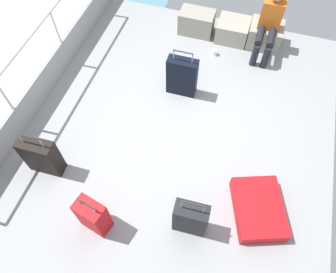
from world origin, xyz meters
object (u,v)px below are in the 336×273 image
at_px(cargo_crate_2, 265,35).
at_px(suitcase_1, 42,156).
at_px(suitcase_0, 93,216).
at_px(suitcase_4, 258,209).
at_px(suitcase_3, 182,77).
at_px(suitcase_2, 191,218).
at_px(cargo_crate_1, 233,30).
at_px(passenger_seated, 269,23).
at_px(cargo_crate_0, 197,22).
at_px(paper_cup, 215,52).

bearing_deg(cargo_crate_2, suitcase_1, -126.14).
relative_size(suitcase_0, suitcase_4, 0.77).
height_order(suitcase_3, suitcase_4, suitcase_3).
bearing_deg(suitcase_3, suitcase_2, -71.49).
xyz_separation_m(cargo_crate_1, suitcase_1, (-1.87, -3.31, 0.13)).
relative_size(passenger_seated, suitcase_3, 1.33).
height_order(cargo_crate_1, cargo_crate_2, cargo_crate_2).
xyz_separation_m(cargo_crate_0, suitcase_3, (0.14, -1.45, 0.13)).
bearing_deg(cargo_crate_0, passenger_seated, -7.20).
relative_size(suitcase_3, suitcase_4, 0.89).
xyz_separation_m(cargo_crate_2, passenger_seated, (0.00, -0.18, 0.38)).
height_order(cargo_crate_1, suitcase_3, suitcase_3).
distance_m(cargo_crate_0, cargo_crate_2, 1.21).
distance_m(cargo_crate_1, suitcase_3, 1.56).
height_order(suitcase_3, paper_cup, suitcase_3).
height_order(suitcase_4, paper_cup, suitcase_4).
xyz_separation_m(cargo_crate_2, suitcase_0, (-1.47, -3.84, 0.09)).
xyz_separation_m(passenger_seated, suitcase_3, (-1.07, -1.30, -0.25)).
height_order(passenger_seated, suitcase_2, passenger_seated).
bearing_deg(cargo_crate_0, cargo_crate_2, 1.45).
height_order(cargo_crate_2, suitcase_4, cargo_crate_2).
bearing_deg(cargo_crate_1, suitcase_4, -73.23).
distance_m(cargo_crate_0, suitcase_3, 1.46).
relative_size(cargo_crate_2, suitcase_1, 0.73).
distance_m(cargo_crate_1, suitcase_4, 3.23).
xyz_separation_m(cargo_crate_0, suitcase_2, (0.82, -3.50, 0.09)).
relative_size(cargo_crate_0, suitcase_1, 0.80).
distance_m(passenger_seated, suitcase_0, 3.95).
distance_m(suitcase_0, paper_cup, 3.41).
distance_m(passenger_seated, suitcase_1, 3.97).
relative_size(passenger_seated, paper_cup, 10.96).
xyz_separation_m(cargo_crate_2, paper_cup, (-0.75, -0.51, -0.15)).
xyz_separation_m(suitcase_4, paper_cup, (-1.12, 2.59, -0.05)).
bearing_deg(paper_cup, suitcase_4, -66.59).
distance_m(suitcase_1, suitcase_2, 2.05).
distance_m(cargo_crate_0, suitcase_0, 3.82).
relative_size(cargo_crate_2, suitcase_3, 0.71).
distance_m(cargo_crate_0, suitcase_1, 3.51).
xyz_separation_m(suitcase_3, paper_cup, (0.33, 0.97, -0.28)).
distance_m(suitcase_2, suitcase_3, 2.16).
bearing_deg(cargo_crate_1, cargo_crate_0, -178.59).
xyz_separation_m(passenger_seated, paper_cup, (-0.75, -0.33, -0.53)).
distance_m(suitcase_3, paper_cup, 1.06).
xyz_separation_m(suitcase_0, suitcase_2, (1.08, 0.31, -0.00)).
xyz_separation_m(cargo_crate_2, suitcase_4, (0.37, -3.11, -0.10)).
bearing_deg(cargo_crate_2, cargo_crate_1, -178.50).
xyz_separation_m(cargo_crate_2, suitcase_1, (-2.42, -3.32, 0.11)).
relative_size(suitcase_4, paper_cup, 9.32).
distance_m(cargo_crate_1, paper_cup, 0.55).
relative_size(cargo_crate_2, paper_cup, 5.85).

